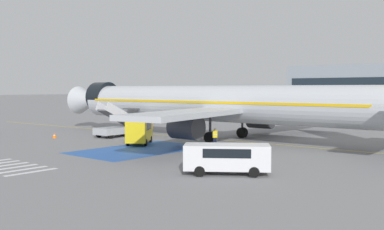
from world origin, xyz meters
TOP-DOWN VIEW (x-y plane):
  - ground_plane at (0.00, 0.00)m, footprint 600.00×600.00m
  - apron_leadline_yellow at (1.98, -0.89)m, footprint 79.23×4.09m
  - apron_stand_patch_blue at (1.98, -11.25)m, footprint 6.96×11.44m
  - apron_walkway_bar_2 at (0.78, -22.71)m, footprint 0.44×3.60m
  - apron_walkway_bar_3 at (1.98, -22.71)m, footprint 0.44×3.60m
  - apron_walkway_bar_4 at (3.18, -22.71)m, footprint 0.44×3.60m
  - apron_walkway_bar_5 at (4.38, -22.71)m, footprint 0.44×3.60m
  - airliner at (2.67, -0.86)m, footprint 45.06×32.05m
  - boarding_stairs_forward at (-7.51, -5.76)m, footprint 2.43×5.32m
  - fuel_tanker at (9.62, 23.32)m, footprint 9.43×2.70m
  - service_van_0 at (14.16, -15.34)m, footprint 5.32×4.57m
  - service_van_1 at (-0.80, -8.67)m, footprint 4.01×4.56m
  - ground_crew_0 at (5.59, -5.35)m, footprint 0.45×0.48m
  - ground_crew_1 at (-3.93, -4.12)m, footprint 0.25×0.44m
  - traffic_cone_0 at (-11.43, -10.96)m, footprint 0.50×0.50m

SIDE VIEW (x-z plane):
  - ground_plane at x=0.00m, z-range 0.00..0.00m
  - apron_leadline_yellow at x=1.98m, z-range 0.00..0.01m
  - apron_stand_patch_blue at x=1.98m, z-range 0.00..0.01m
  - apron_walkway_bar_2 at x=0.78m, z-range 0.00..0.01m
  - apron_walkway_bar_3 at x=1.98m, z-range 0.00..0.01m
  - apron_walkway_bar_4 at x=3.18m, z-range 0.00..0.01m
  - apron_walkway_bar_5 at x=4.38m, z-range 0.00..0.01m
  - traffic_cone_0 at x=-11.43m, z-range 0.00..0.56m
  - ground_crew_0 at x=5.59m, z-range 0.12..1.76m
  - boarding_stairs_forward at x=-7.51m, z-range -0.96..2.91m
  - ground_crew_1 at x=-3.93m, z-range 0.14..1.95m
  - service_van_0 at x=14.16m, z-range 0.20..2.05m
  - service_van_1 at x=-0.80m, z-range 0.21..2.53m
  - fuel_tanker at x=9.62m, z-range 0.01..3.30m
  - airliner at x=2.67m, z-range -2.31..9.67m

